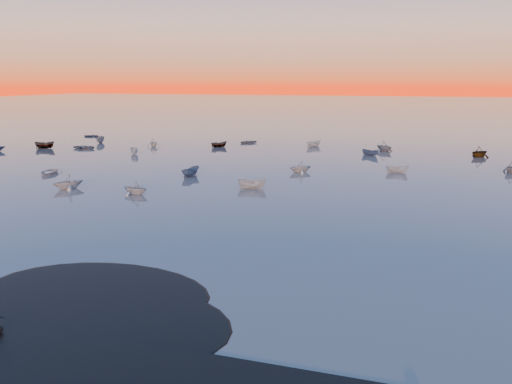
% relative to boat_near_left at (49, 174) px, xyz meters
% --- Properties ---
extents(ground, '(600.00, 600.00, 0.00)m').
position_rel_boat_near_left_xyz_m(ground, '(35.36, 65.67, 0.00)').
color(ground, '#695F57').
rests_on(ground, ground).
extents(mud_lobes, '(140.00, 6.00, 0.07)m').
position_rel_boat_near_left_xyz_m(mud_lobes, '(35.36, -35.33, 0.01)').
color(mud_lobes, black).
rests_on(mud_lobes, ground).
extents(moored_fleet, '(124.00, 58.00, 1.20)m').
position_rel_boat_near_left_xyz_m(moored_fleet, '(35.36, 18.67, 0.00)').
color(moored_fleet, silver).
rests_on(moored_fleet, ground).
extents(boat_near_left, '(4.31, 2.77, 1.00)m').
position_rel_boat_near_left_xyz_m(boat_near_left, '(0.00, 0.00, 0.00)').
color(boat_near_left, silver).
rests_on(boat_near_left, ground).
extents(boat_near_center, '(2.11, 3.77, 1.23)m').
position_rel_boat_near_left_xyz_m(boat_near_center, '(30.31, -0.44, 0.00)').
color(boat_near_center, silver).
rests_on(boat_near_center, ground).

